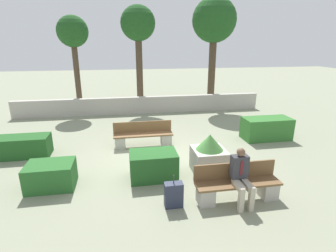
{
  "coord_description": "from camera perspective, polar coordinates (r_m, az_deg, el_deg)",
  "views": [
    {
      "loc": [
        -0.96,
        -7.75,
        3.57
      ],
      "look_at": [
        0.47,
        0.5,
        0.9
      ],
      "focal_mm": 28.0,
      "sensor_mm": 36.0,
      "label": 1
    }
  ],
  "objects": [
    {
      "name": "bench_left_side",
      "position": [
        9.45,
        -5.41,
        -2.35
      ],
      "size": [
        2.11,
        0.48,
        0.86
      ],
      "rotation": [
        0.0,
        0.0,
        -0.15
      ],
      "color": "brown",
      "rests_on": "ground_plane"
    },
    {
      "name": "hedge_block_mid_left",
      "position": [
        7.25,
        -3.2,
        -8.52
      ],
      "size": [
        1.27,
        0.83,
        0.75
      ],
      "color": "#235623",
      "rests_on": "ground_plane"
    },
    {
      "name": "bench_front",
      "position": [
        6.53,
        14.81,
        -12.58
      ],
      "size": [
        2.02,
        0.49,
        0.86
      ],
      "color": "brown",
      "rests_on": "ground_plane"
    },
    {
      "name": "person_seated_man",
      "position": [
        6.24,
        15.65,
        -10.12
      ],
      "size": [
        0.38,
        0.63,
        1.33
      ],
      "color": "#B2A893",
      "rests_on": "ground_plane"
    },
    {
      "name": "tree_center_left",
      "position": [
        14.76,
        -6.54,
        20.61
      ],
      "size": [
        1.83,
        1.83,
        5.46
      ],
      "color": "#473828",
      "rests_on": "ground_plane"
    },
    {
      "name": "suitcase",
      "position": [
        6.1,
        1.22,
        -14.76
      ],
      "size": [
        0.42,
        0.22,
        0.79
      ],
      "color": "#282D42",
      "rests_on": "ground_plane"
    },
    {
      "name": "perimeter_wall",
      "position": [
        13.94,
        -5.67,
        4.58
      ],
      "size": [
        12.81,
        0.3,
        0.87
      ],
      "color": "#ADA89E",
      "rests_on": "ground_plane"
    },
    {
      "name": "hedge_block_mid_right",
      "position": [
        10.78,
        20.63,
        -0.51
      ],
      "size": [
        1.81,
        0.85,
        0.83
      ],
      "color": "#33702D",
      "rests_on": "ground_plane"
    },
    {
      "name": "hedge_block_near_left",
      "position": [
        7.46,
        -24.13,
        -9.77
      ],
      "size": [
        1.17,
        0.84,
        0.65
      ],
      "color": "#286028",
      "rests_on": "ground_plane"
    },
    {
      "name": "tree_center_right",
      "position": [
        15.22,
        10.02,
        21.33
      ],
      "size": [
        2.36,
        2.36,
        5.91
      ],
      "color": "#473828",
      "rests_on": "ground_plane"
    },
    {
      "name": "tree_leftmost",
      "position": [
        14.85,
        -20.0,
        18.14
      ],
      "size": [
        1.57,
        1.57,
        4.91
      ],
      "color": "#473828",
      "rests_on": "ground_plane"
    },
    {
      "name": "ground_plane",
      "position": [
        8.59,
        -2.55,
        -6.9
      ],
      "size": [
        60.0,
        60.0,
        0.0
      ],
      "primitive_type": "plane",
      "color": "gray"
    },
    {
      "name": "planter_corner_left",
      "position": [
        7.57,
        8.94,
        -6.26
      ],
      "size": [
        0.92,
        0.92,
        1.15
      ],
      "color": "#ADA89E",
      "rests_on": "ground_plane"
    },
    {
      "name": "hedge_block_near_right",
      "position": [
        9.84,
        -29.58,
        -3.92
      ],
      "size": [
        1.86,
        0.77,
        0.67
      ],
      "color": "#235623",
      "rests_on": "ground_plane"
    }
  ]
}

